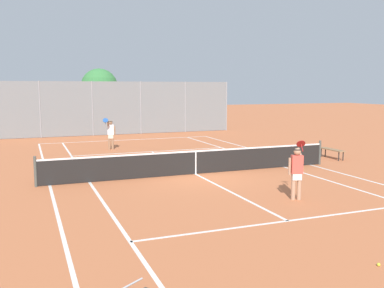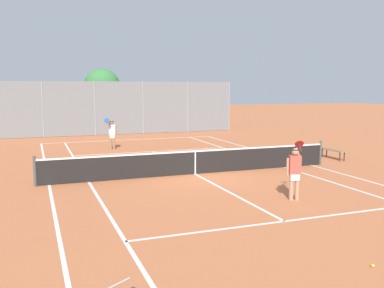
% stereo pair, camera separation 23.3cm
% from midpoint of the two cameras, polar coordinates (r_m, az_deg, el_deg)
% --- Properties ---
extents(ground_plane, '(120.00, 120.00, 0.00)m').
position_cam_midpoint_polar(ground_plane, '(16.96, 0.10, -4.05)').
color(ground_plane, '#BC663D').
extents(court_line_markings, '(11.10, 23.90, 0.01)m').
position_cam_midpoint_polar(court_line_markings, '(16.96, 0.10, -4.04)').
color(court_line_markings, silver).
rests_on(court_line_markings, ground).
extents(tennis_net, '(12.00, 0.10, 1.07)m').
position_cam_midpoint_polar(tennis_net, '(16.87, 0.10, -2.35)').
color(tennis_net, '#474C47').
rests_on(tennis_net, ground).
extents(player_near_side, '(0.82, 0.70, 1.77)m').
position_cam_midpoint_polar(player_near_side, '(13.37, 13.30, -3.37)').
color(player_near_side, tan).
rests_on(player_near_side, ground).
extents(player_far_left, '(0.76, 0.72, 1.77)m').
position_cam_midpoint_polar(player_far_left, '(23.93, -11.07, 1.47)').
color(player_far_left, '#936B4C').
rests_on(player_far_left, ground).
extents(loose_tennis_ball_0, '(0.07, 0.07, 0.07)m').
position_cam_midpoint_polar(loose_tennis_ball_0, '(9.23, 22.95, -14.58)').
color(loose_tennis_ball_0, '#D1DB33').
rests_on(loose_tennis_ball_0, ground).
extents(loose_tennis_ball_1, '(0.07, 0.07, 0.07)m').
position_cam_midpoint_polar(loose_tennis_ball_1, '(18.30, -3.62, -3.09)').
color(loose_tennis_ball_1, '#D1DB33').
rests_on(loose_tennis_ball_1, ground).
extents(courtside_bench, '(0.36, 1.50, 0.47)m').
position_cam_midpoint_polar(courtside_bench, '(21.60, 17.88, -0.79)').
color(courtside_bench, olive).
rests_on(courtside_bench, ground).
extents(back_fence, '(17.55, 0.08, 3.84)m').
position_cam_midpoint_polar(back_fence, '(31.34, -10.17, 4.73)').
color(back_fence, gray).
rests_on(back_fence, ground).
extents(tree_behind_left, '(2.81, 2.81, 4.83)m').
position_cam_midpoint_polar(tree_behind_left, '(33.64, -12.39, 7.29)').
color(tree_behind_left, brown).
rests_on(tree_behind_left, ground).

